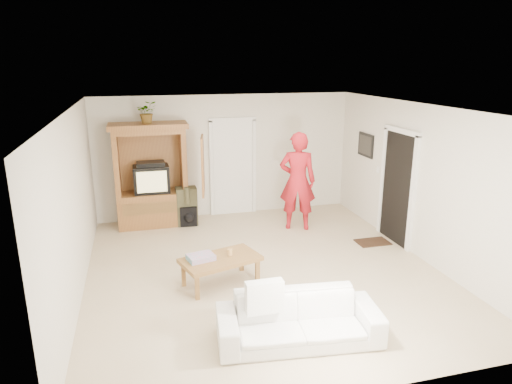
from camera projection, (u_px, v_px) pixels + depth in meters
floor at (263, 270)px, 7.40m from camera, size 6.00×6.00×0.00m
ceiling at (264, 108)px, 6.68m from camera, size 6.00×6.00×0.00m
wall_back at (226, 156)px, 9.82m from camera, size 5.50×0.00×5.50m
wall_front at (350, 280)px, 4.25m from camera, size 5.50×0.00×5.50m
wall_left at (74, 207)px, 6.36m from camera, size 0.00×6.00×6.00m
wall_right at (419, 182)px, 7.71m from camera, size 0.00×6.00×6.00m
armoire at (153, 182)px, 9.23m from camera, size 1.82×1.14×2.10m
door_back at (233, 168)px, 9.91m from camera, size 0.85×0.05×2.04m
doorway_right at (397, 188)px, 8.34m from camera, size 0.05×0.90×2.04m
framed_picture at (366, 145)px, 9.39m from camera, size 0.03×0.60×0.48m
doormat at (373, 242)px, 8.52m from camera, size 0.60×0.40×0.02m
plant at (147, 112)px, 8.81m from camera, size 0.41×0.36×0.43m
man at (297, 181)px, 9.00m from camera, size 0.84×0.69×1.97m
sofa at (299, 319)px, 5.46m from camera, size 2.02×0.98×0.57m
coffee_table at (221, 261)px, 6.84m from camera, size 1.29×0.94×0.43m
towel at (201, 257)px, 6.74m from camera, size 0.44×0.36×0.08m
candle at (230, 252)px, 6.90m from camera, size 0.08×0.08×0.10m
backpack_black at (188, 216)px, 9.33m from camera, size 0.36×0.23×0.42m
backpack_olive at (187, 206)px, 9.37m from camera, size 0.42×0.31×0.79m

